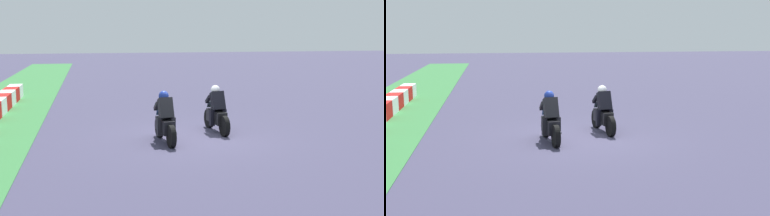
# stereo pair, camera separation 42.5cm
# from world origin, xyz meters

# --- Properties ---
(ground_plane) EXTENTS (120.00, 120.00, 0.00)m
(ground_plane) POSITION_xyz_m (0.00, 0.00, 0.00)
(ground_plane) COLOR #3F3B56
(rider_lane_a) EXTENTS (2.04, 0.57, 1.51)m
(rider_lane_a) POSITION_xyz_m (0.70, -0.95, 0.62)
(rider_lane_a) COLOR black
(rider_lane_a) RESTS_ON ground_plane
(rider_lane_b) EXTENTS (2.04, 0.56, 1.51)m
(rider_lane_b) POSITION_xyz_m (-0.40, 0.91, 0.62)
(rider_lane_b) COLOR black
(rider_lane_b) RESTS_ON ground_plane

